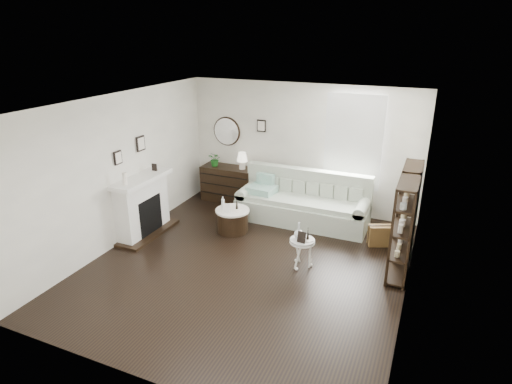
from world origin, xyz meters
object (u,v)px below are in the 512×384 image
at_px(sofa, 303,205).
at_px(pedestal_table, 302,242).
at_px(dresser, 229,184).
at_px(drum_table, 233,220).

relative_size(sofa, pedestal_table, 5.26).
height_order(sofa, dresser, sofa).
height_order(dresser, drum_table, dresser).
height_order(drum_table, pedestal_table, pedestal_table).
distance_m(dresser, drum_table, 1.63).
bearing_deg(pedestal_table, drum_table, 155.65).
bearing_deg(sofa, drum_table, -137.12).
relative_size(sofa, dresser, 2.19).
bearing_deg(drum_table, dresser, 119.38).
relative_size(dresser, drum_table, 1.83).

